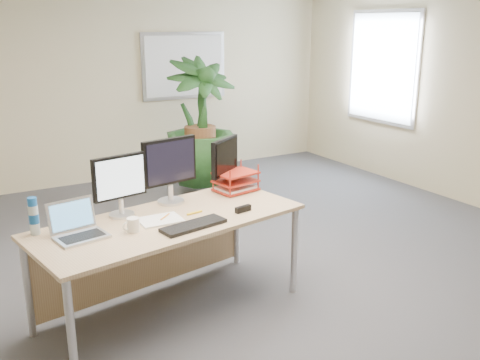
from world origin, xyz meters
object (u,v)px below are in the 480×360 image
desk (162,235)px  monitor_left (120,182)px  laptop (77,228)px  monitor_right (170,166)px  floor_plant (200,137)px

desk → monitor_left: 0.52m
desk → laptop: 0.68m
desk → monitor_right: size_ratio=4.03×
desk → floor_plant: bearing=58.3°
monitor_left → monitor_right: bearing=13.2°
monitor_right → laptop: 0.91m
monitor_left → laptop: bearing=-148.8°
monitor_right → laptop: bearing=-157.8°
monitor_left → monitor_right: monitor_right is taller
desk → monitor_right: (0.18, 0.23, 0.46)m
monitor_right → desk: bearing=-127.7°
floor_plant → monitor_right: size_ratio=2.88×
floor_plant → laptop: bearing=-129.9°
floor_plant → laptop: 3.40m
desk → monitor_left: (-0.26, 0.13, 0.43)m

